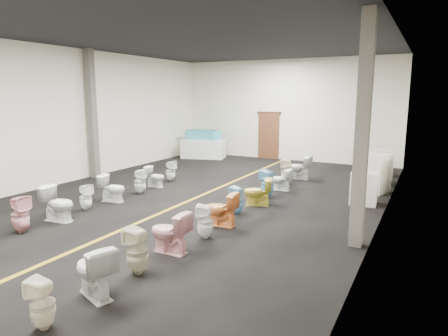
{
  "coord_description": "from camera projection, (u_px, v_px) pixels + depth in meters",
  "views": [
    {
      "loc": [
        5.92,
        -9.38,
        2.96
      ],
      "look_at": [
        0.49,
        1.0,
        0.79
      ],
      "focal_mm": 32.0,
      "sensor_mm": 36.0,
      "label": 1
    }
  ],
  "objects": [
    {
      "name": "floor",
      "position": [
        193.0,
        199.0,
        11.41
      ],
      "size": [
        16.0,
        16.0,
        0.0
      ],
      "primitive_type": "plane",
      "color": "black",
      "rests_on": "ground"
    },
    {
      "name": "ceiling",
      "position": [
        190.0,
        35.0,
        10.59
      ],
      "size": [
        16.0,
        16.0,
        0.0
      ],
      "primitive_type": "plane",
      "rotation": [
        3.14,
        0.0,
        0.0
      ],
      "color": "black",
      "rests_on": "ground"
    },
    {
      "name": "wall_back",
      "position": [
        286.0,
        110.0,
        17.97
      ],
      "size": [
        10.0,
        0.0,
        10.0
      ],
      "primitive_type": "plane",
      "rotation": [
        1.57,
        0.0,
        0.0
      ],
      "color": "silver",
      "rests_on": "ground"
    },
    {
      "name": "wall_left",
      "position": [
        64.0,
        116.0,
        13.28
      ],
      "size": [
        0.0,
        16.0,
        16.0
      ],
      "primitive_type": "plane",
      "rotation": [
        1.57,
        0.0,
        1.57
      ],
      "color": "silver",
      "rests_on": "ground"
    },
    {
      "name": "wall_right",
      "position": [
        385.0,
        127.0,
        8.72
      ],
      "size": [
        0.0,
        16.0,
        16.0
      ],
      "primitive_type": "plane",
      "rotation": [
        1.57,
        0.0,
        -1.57
      ],
      "color": "silver",
      "rests_on": "ground"
    },
    {
      "name": "aisle_stripe",
      "position": [
        193.0,
        199.0,
        11.41
      ],
      "size": [
        0.12,
        15.6,
        0.01
      ],
      "primitive_type": "cube",
      "color": "olive",
      "rests_on": "floor"
    },
    {
      "name": "back_door",
      "position": [
        269.0,
        136.0,
        18.5
      ],
      "size": [
        1.0,
        0.1,
        2.1
      ],
      "primitive_type": "cube",
      "color": "#562D19",
      "rests_on": "floor"
    },
    {
      "name": "door_frame",
      "position": [
        269.0,
        113.0,
        18.32
      ],
      "size": [
        1.15,
        0.08,
        0.1
      ],
      "primitive_type": "cube",
      "color": "#331C11",
      "rests_on": "back_door"
    },
    {
      "name": "column_left",
      "position": [
        92.0,
        115.0,
        14.04
      ],
      "size": [
        0.25,
        0.25,
        4.5
      ],
      "primitive_type": "cube",
      "color": "#59544C",
      "rests_on": "floor"
    },
    {
      "name": "column_right",
      "position": [
        362.0,
        132.0,
        7.53
      ],
      "size": [
        0.25,
        0.25,
        4.5
      ],
      "primitive_type": "cube",
      "color": "#59544C",
      "rests_on": "floor"
    },
    {
      "name": "display_table",
      "position": [
        203.0,
        149.0,
        18.76
      ],
      "size": [
        2.15,
        1.47,
        0.87
      ],
      "primitive_type": "cube",
      "rotation": [
        0.0,
        0.0,
        0.27
      ],
      "color": "white",
      "rests_on": "floor"
    },
    {
      "name": "bathtub",
      "position": [
        203.0,
        135.0,
        18.64
      ],
      "size": [
        1.85,
        0.77,
        0.55
      ],
      "rotation": [
        0.0,
        0.0,
        0.09
      ],
      "color": "#3FA4B8",
      "rests_on": "display_table"
    },
    {
      "name": "appliance_crate_a",
      "position": [
        364.0,
        188.0,
        10.88
      ],
      "size": [
        0.73,
        0.73,
        0.88
      ],
      "primitive_type": "cube",
      "rotation": [
        0.0,
        0.0,
        0.06
      ],
      "color": "silver",
      "rests_on": "floor"
    },
    {
      "name": "appliance_crate_b",
      "position": [
        372.0,
        173.0,
        12.22
      ],
      "size": [
        1.06,
        1.06,
        1.18
      ],
      "primitive_type": "cube",
      "rotation": [
        0.0,
        0.0,
        -0.28
      ],
      "color": "white",
      "rests_on": "floor"
    },
    {
      "name": "appliance_crate_c",
      "position": [
        378.0,
        170.0,
        13.47
      ],
      "size": [
        0.92,
        0.92,
        0.86
      ],
      "primitive_type": "cube",
      "rotation": [
        0.0,
        0.0,
        -0.23
      ],
      "color": "silver",
      "rests_on": "floor"
    },
    {
      "name": "appliance_crate_d",
      "position": [
        383.0,
        163.0,
        14.71
      ],
      "size": [
        0.68,
        0.68,
        0.95
      ],
      "primitive_type": "cube",
      "rotation": [
        0.0,
        0.0,
        0.03
      ],
      "color": "silver",
      "rests_on": "floor"
    },
    {
      "name": "toilet_left_3",
      "position": [
        20.0,
        214.0,
        8.58
      ],
      "size": [
        0.4,
        0.4,
        0.83
      ],
      "primitive_type": "imported",
      "rotation": [
        0.0,
        0.0,
        1.51
      ],
      "color": "pink",
      "rests_on": "floor"
    },
    {
      "name": "toilet_left_4",
      "position": [
        58.0,
        204.0,
        9.4
      ],
      "size": [
        0.86,
        0.54,
        0.84
      ],
      "primitive_type": "imported",
      "rotation": [
        0.0,
        0.0,
        1.66
      ],
      "color": "white",
      "rests_on": "floor"
    },
    {
      "name": "toilet_left_5",
      "position": [
        86.0,
        197.0,
        10.27
      ],
      "size": [
        0.37,
        0.36,
        0.69
      ],
      "primitive_type": "imported",
      "rotation": [
        0.0,
        0.0,
        1.39
      ],
      "color": "white",
      "rests_on": "floor"
    },
    {
      "name": "toilet_left_6",
      "position": [
        112.0,
        188.0,
        11.11
      ],
      "size": [
        0.8,
        0.55,
        0.75
      ],
      "primitive_type": "imported",
      "rotation": [
        0.0,
        0.0,
        1.75
      ],
      "color": "white",
      "rests_on": "floor"
    },
    {
      "name": "toilet_left_7",
      "position": [
        140.0,
        181.0,
        11.96
      ],
      "size": [
        0.46,
        0.46,
        0.77
      ],
      "primitive_type": "imported",
      "rotation": [
        0.0,
        0.0,
        1.99
      ],
      "color": "white",
      "rests_on": "floor"
    },
    {
      "name": "toilet_left_8",
      "position": [
        155.0,
        177.0,
        12.89
      ],
      "size": [
        0.67,
        0.4,
        0.66
      ],
      "primitive_type": "imported",
      "rotation": [
        0.0,
        0.0,
        1.62
      ],
      "color": "white",
      "rests_on": "floor"
    },
    {
      "name": "toilet_left_9",
      "position": [
        171.0,
        171.0,
        13.66
      ],
      "size": [
        0.34,
        0.33,
        0.72
      ],
      "primitive_type": "imported",
      "rotation": [
        0.0,
        0.0,
        1.59
      ],
      "color": "white",
      "rests_on": "floor"
    },
    {
      "name": "toilet_right_0",
      "position": [
        42.0,
        304.0,
        5.05
      ],
      "size": [
        0.37,
        0.36,
        0.69
      ],
      "primitive_type": "imported",
      "rotation": [
        0.0,
        0.0,
        -1.38
      ],
      "color": "#F5E9CC",
      "rests_on": "floor"
    },
    {
      "name": "toilet_right_1",
      "position": [
        94.0,
        270.0,
        5.86
      ],
      "size": [
        0.91,
        0.71,
        0.82
      ],
      "primitive_type": "imported",
      "rotation": [
        0.0,
        0.0,
        -1.93
      ],
      "color": "silver",
      "rests_on": "floor"
    },
    {
      "name": "toilet_right_2",
      "position": [
        137.0,
        251.0,
        6.6
      ],
      "size": [
        0.38,
        0.37,
        0.81
      ],
      "primitive_type": "imported",
      "rotation": [
        0.0,
        0.0,
        -1.56
      ],
      "color": "beige",
      "rests_on": "floor"
    },
    {
      "name": "toilet_right_3",
      "position": [
        170.0,
        232.0,
        7.5
      ],
      "size": [
        0.8,
        0.46,
        0.81
      ],
      "primitive_type": "imported",
      "rotation": [
        0.0,
        0.0,
        -1.58
      ],
      "color": "#EBA6AD",
      "rests_on": "floor"
    },
    {
      "name": "toilet_right_4",
      "position": [
        205.0,
        221.0,
        8.27
      ],
      "size": [
        0.42,
        0.42,
        0.73
      ],
      "primitive_type": "imported",
      "rotation": [
        0.0,
        0.0,
        -1.23
      ],
      "color": "white",
      "rests_on": "floor"
    },
    {
      "name": "toilet_right_5",
      "position": [
        221.0,
        209.0,
        9.05
      ],
      "size": [
        0.81,
        0.51,
        0.79
      ],
      "primitive_type": "imported",
      "rotation": [
        0.0,
        0.0,
        -1.47
      ],
      "color": "#EC8941",
      "rests_on": "floor"
    },
    {
      "name": "toilet_right_6",
      "position": [
        237.0,
        200.0,
        9.98
      ],
      "size": [
        0.38,
        0.38,
        0.7
      ],
      "primitive_type": "imported",
      "rotation": [
        0.0,
        0.0,
        -1.8
      ],
      "color": "#73AFD0",
      "rests_on": "floor"
    },
    {
      "name": "toilet_right_7",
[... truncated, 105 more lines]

